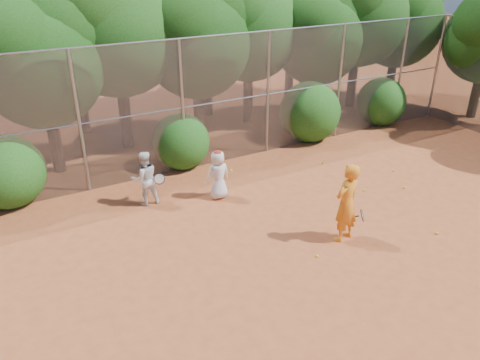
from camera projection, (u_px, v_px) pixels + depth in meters
ground at (333, 257)px, 10.53m from camera, size 80.00×80.00×0.00m
fence_back at (209, 102)px, 14.28m from camera, size 20.05×0.09×4.03m
tree_2 at (41, 54)px, 13.14m from camera, size 3.99×3.47×5.47m
tree_3 at (115, 15)px, 14.67m from camera, size 4.89×4.26×6.70m
tree_4 at (197, 32)px, 15.57m from camera, size 4.19×3.64×5.73m
tree_5 at (249, 16)px, 17.17m from camera, size 4.51×3.92×6.17m
tree_6 at (319, 31)px, 17.73m from camera, size 3.86×3.36×5.29m
tree_7 at (361, 3)px, 18.95m from camera, size 4.77×4.14×6.53m
tree_8 at (400, 13)px, 19.79m from camera, size 4.25×3.70×5.82m
tree_10 at (68, 2)px, 15.86m from camera, size 5.15×4.48×7.06m
tree_11 at (206, 10)px, 17.93m from camera, size 4.64×4.03×6.35m
bush_0 at (6, 169)px, 12.40m from camera, size 2.00×2.00×2.00m
bush_1 at (181, 139)px, 14.63m from camera, size 1.80×1.80×1.80m
bush_2 at (310, 109)px, 16.74m from camera, size 2.20×2.20×2.20m
bush_3 at (382, 100)px, 18.34m from camera, size 1.90×1.90×1.90m
player_yellow at (346, 203)px, 10.77m from camera, size 0.90×0.66×1.95m
player_teen at (218, 175)px, 12.77m from camera, size 0.69×0.46×1.42m
player_white at (145, 178)px, 12.44m from camera, size 0.86×0.74×1.51m
ball_0 at (364, 190)px, 13.39m from camera, size 0.07×0.07×0.07m
ball_1 at (393, 170)px, 14.61m from camera, size 0.07×0.07×0.07m
ball_2 at (437, 233)px, 11.35m from camera, size 0.07×0.07×0.07m
ball_3 at (404, 187)px, 13.54m from camera, size 0.07×0.07×0.07m
ball_4 at (317, 256)px, 10.50m from camera, size 0.07×0.07×0.07m
ball_5 at (323, 163)px, 15.10m from camera, size 0.07×0.07×0.07m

